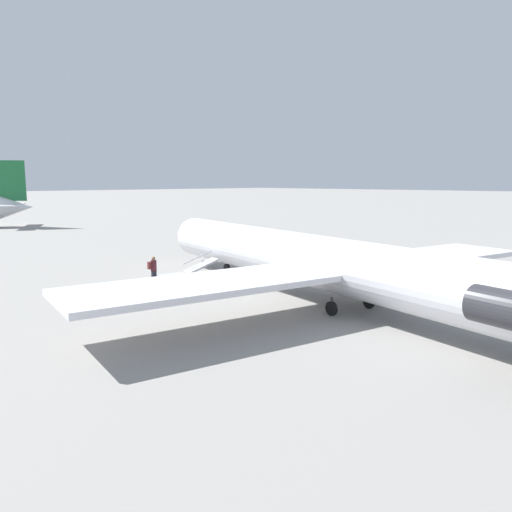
{
  "coord_description": "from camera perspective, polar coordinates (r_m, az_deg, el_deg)",
  "views": [
    {
      "loc": [
        -16.28,
        20.53,
        6.33
      ],
      "look_at": [
        4.35,
        -0.01,
        1.93
      ],
      "focal_mm": 35.0,
      "sensor_mm": 36.0,
      "label": 1
    }
  ],
  "objects": [
    {
      "name": "ground_plane",
      "position": [
        26.96,
        6.54,
        -5.04
      ],
      "size": [
        600.0,
        600.0,
        0.0
      ],
      "primitive_type": "plane",
      "color": "gray"
    },
    {
      "name": "airplane_main",
      "position": [
        25.76,
        8.1,
        -0.8
      ],
      "size": [
        34.88,
        26.98,
        7.25
      ],
      "rotation": [
        0.0,
        0.0,
        -0.2
      ],
      "color": "silver",
      "rests_on": "ground"
    },
    {
      "name": "boarding_stairs",
      "position": [
        31.96,
        -8.81,
        -2.23
      ],
      "size": [
        1.79,
        4.14,
        1.77
      ],
      "rotation": [
        0.0,
        0.0,
        -1.77
      ],
      "color": "#B2B2B7",
      "rests_on": "ground"
    },
    {
      "name": "passenger",
      "position": [
        31.22,
        -11.67,
        -1.4
      ],
      "size": [
        0.39,
        0.56,
        1.74
      ],
      "rotation": [
        0.0,
        0.0,
        -1.77
      ],
      "color": "#23232D",
      "rests_on": "ground"
    },
    {
      "name": "traffic_cone_near_stairs",
      "position": [
        27.91,
        -15.4,
        -4.19
      ],
      "size": [
        0.59,
        0.59,
        0.65
      ],
      "color": "black",
      "rests_on": "ground"
    }
  ]
}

